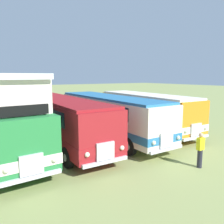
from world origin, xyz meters
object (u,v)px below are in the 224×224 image
object	(u,v)px
bus_seventh_in_row	(60,117)
bus_eighth_in_row	(109,113)
bus_ninth_in_row	(145,109)
bus_sixth_in_row	(1,113)
marshal_person	(200,150)

from	to	relation	value
bus_seventh_in_row	bus_eighth_in_row	bearing A→B (deg)	-6.91
bus_seventh_in_row	bus_eighth_in_row	size ratio (longest dim) A/B	1.04
bus_ninth_in_row	bus_seventh_in_row	bearing A→B (deg)	177.43
bus_sixth_in_row	marshal_person	size ratio (longest dim) A/B	6.47
bus_ninth_in_row	marshal_person	size ratio (longest dim) A/B	5.88
bus_seventh_in_row	bus_ninth_in_row	xyz separation A→B (m)	(7.00, -0.31, -0.01)
bus_sixth_in_row	bus_seventh_in_row	size ratio (longest dim) A/B	0.96
bus_eighth_in_row	marshal_person	distance (m)	7.29
bus_eighth_in_row	marshal_person	bearing A→B (deg)	-84.39
bus_eighth_in_row	bus_seventh_in_row	bearing A→B (deg)	173.09
marshal_person	bus_eighth_in_row	bearing A→B (deg)	95.61
bus_eighth_in_row	bus_ninth_in_row	xyz separation A→B (m)	(3.50, 0.11, -0.00)
bus_ninth_in_row	bus_eighth_in_row	bearing A→B (deg)	-178.20
bus_eighth_in_row	marshal_person	size ratio (longest dim) A/B	6.49
marshal_person	bus_seventh_in_row	bearing A→B (deg)	118.88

